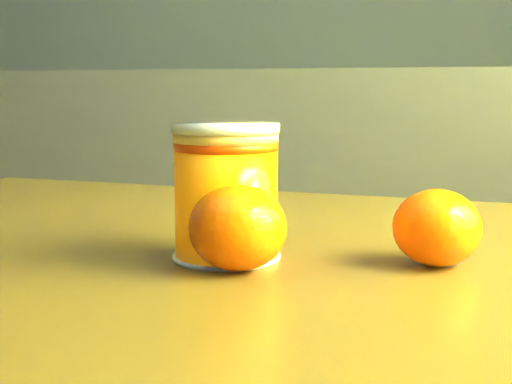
% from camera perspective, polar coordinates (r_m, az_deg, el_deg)
% --- Properties ---
extents(kitchen_counter, '(3.15, 0.60, 0.90)m').
position_cam_1_polar(kitchen_counter, '(2.15, -12.46, -2.83)').
color(kitchen_counter, '#46474A').
rests_on(kitchen_counter, ground).
extents(juice_glass, '(0.08, 0.08, 0.09)m').
position_cam_1_polar(juice_glass, '(0.50, -2.40, -0.04)').
color(juice_glass, orange).
rests_on(juice_glass, table).
extents(orange_front, '(0.08, 0.08, 0.06)m').
position_cam_1_polar(orange_front, '(0.47, -1.46, -2.85)').
color(orange_front, '#FF5D05').
rests_on(orange_front, table).
extents(orange_back, '(0.08, 0.08, 0.05)m').
position_cam_1_polar(orange_back, '(0.50, 14.26, -2.78)').
color(orange_back, '#FF5D05').
rests_on(orange_back, table).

